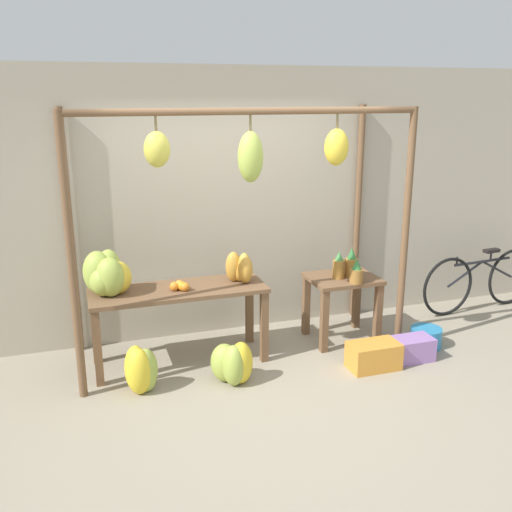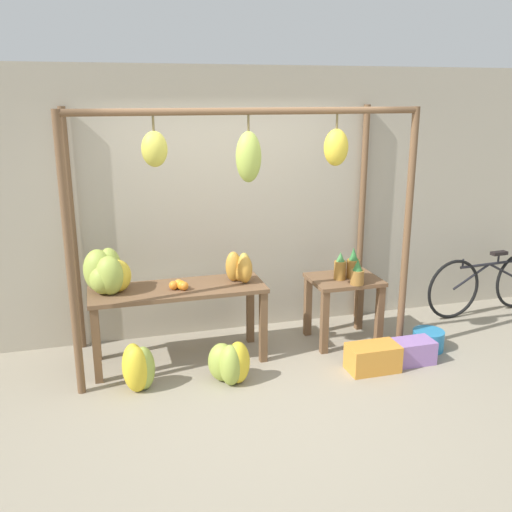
% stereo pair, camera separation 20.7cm
% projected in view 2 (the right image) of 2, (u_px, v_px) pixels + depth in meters
% --- Properties ---
extents(ground_plane, '(20.00, 20.00, 0.00)m').
position_uv_depth(ground_plane, '(266.00, 393.00, 4.98)').
color(ground_plane, gray).
extents(shop_wall_back, '(8.00, 0.08, 2.80)m').
position_uv_depth(shop_wall_back, '(225.00, 204.00, 6.01)').
color(shop_wall_back, '#B2A893').
rests_on(shop_wall_back, ground_plane).
extents(stall_awning, '(3.17, 1.11, 2.41)m').
position_uv_depth(stall_awning, '(246.00, 188.00, 5.15)').
color(stall_awning, brown).
rests_on(stall_awning, ground_plane).
extents(display_table_main, '(1.65, 0.58, 0.75)m').
position_uv_depth(display_table_main, '(178.00, 299.00, 5.43)').
color(display_table_main, brown).
rests_on(display_table_main, ground_plane).
extents(display_table_side, '(0.71, 0.57, 0.70)m').
position_uv_depth(display_table_side, '(344.00, 294.00, 5.91)').
color(display_table_side, brown).
rests_on(display_table_side, ground_plane).
extents(banana_pile_on_table, '(0.53, 0.47, 0.40)m').
position_uv_depth(banana_pile_on_table, '(107.00, 274.00, 5.22)').
color(banana_pile_on_table, gold).
rests_on(banana_pile_on_table, display_table_main).
extents(orange_pile, '(0.18, 0.15, 0.09)m').
position_uv_depth(orange_pile, '(180.00, 285.00, 5.33)').
color(orange_pile, orange).
rests_on(orange_pile, display_table_main).
extents(pineapple_cluster, '(0.27, 0.34, 0.32)m').
position_uv_depth(pineapple_cluster, '(351.00, 268.00, 5.77)').
color(pineapple_cluster, '#A3702D').
rests_on(pineapple_cluster, display_table_side).
extents(banana_pile_ground_left, '(0.32, 0.27, 0.43)m').
position_uv_depth(banana_pile_ground_left, '(137.00, 368.00, 4.98)').
color(banana_pile_ground_left, '#9EB247').
rests_on(banana_pile_ground_left, ground_plane).
extents(banana_pile_ground_right, '(0.46, 0.41, 0.40)m').
position_uv_depth(banana_pile_ground_right, '(230.00, 363.00, 5.12)').
color(banana_pile_ground_right, yellow).
rests_on(banana_pile_ground_right, ground_plane).
extents(fruit_crate_white, '(0.48, 0.28, 0.26)m').
position_uv_depth(fruit_crate_white, '(373.00, 358.00, 5.36)').
color(fruit_crate_white, orange).
rests_on(fruit_crate_white, ground_plane).
extents(blue_bucket, '(0.32, 0.32, 0.20)m').
position_uv_depth(blue_bucket, '(428.00, 340.00, 5.81)').
color(blue_bucket, teal).
rests_on(blue_bucket, ground_plane).
extents(parked_bicycle, '(1.68, 0.18, 0.74)m').
position_uv_depth(parked_bicycle, '(488.00, 283.00, 6.72)').
color(parked_bicycle, black).
rests_on(parked_bicycle, ground_plane).
extents(papaya_pile, '(0.26, 0.24, 0.30)m').
position_uv_depth(papaya_pile, '(240.00, 268.00, 5.52)').
color(papaya_pile, '#B2993D').
rests_on(papaya_pile, display_table_main).
extents(fruit_crate_purple, '(0.43, 0.25, 0.23)m').
position_uv_depth(fruit_crate_purple, '(411.00, 352.00, 5.52)').
color(fruit_crate_purple, '#9970B7').
rests_on(fruit_crate_purple, ground_plane).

